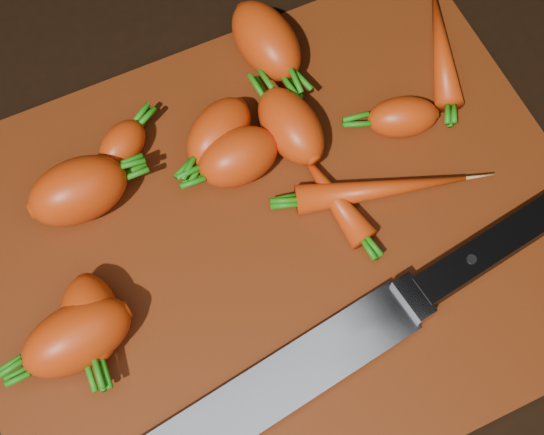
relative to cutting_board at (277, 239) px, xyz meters
name	(u,v)px	position (x,y,z in m)	size (l,w,h in m)	color
ground	(277,244)	(0.00, 0.00, -0.01)	(2.00, 2.00, 0.01)	black
cutting_board	(277,239)	(0.00, 0.00, 0.00)	(0.50, 0.40, 0.01)	#501E08
carrot_0	(78,191)	(-0.13, 0.09, 0.03)	(0.08, 0.05, 0.05)	red
carrot_1	(238,157)	(0.00, 0.07, 0.03)	(0.07, 0.05, 0.05)	red
carrot_2	(266,41)	(0.06, 0.16, 0.03)	(0.09, 0.05, 0.05)	red
carrot_3	(291,126)	(0.05, 0.08, 0.03)	(0.08, 0.05, 0.05)	red
carrot_4	(219,133)	(-0.01, 0.10, 0.03)	(0.07, 0.04, 0.04)	red
carrot_5	(122,145)	(-0.09, 0.12, 0.02)	(0.05, 0.03, 0.03)	red
carrot_6	(402,117)	(0.14, 0.05, 0.02)	(0.06, 0.04, 0.04)	red
carrot_7	(441,47)	(0.21, 0.10, 0.02)	(0.12, 0.03, 0.03)	red
carrot_8	(382,189)	(0.09, 0.00, 0.02)	(0.14, 0.02, 0.02)	red
carrot_9	(332,196)	(0.05, 0.01, 0.02)	(0.09, 0.02, 0.02)	red
carrot_10	(77,337)	(-0.17, -0.02, 0.03)	(0.09, 0.05, 0.05)	red
carrot_11	(91,319)	(-0.16, -0.01, 0.03)	(0.07, 0.04, 0.04)	red
knife	(301,371)	(-0.03, -0.11, 0.02)	(0.39, 0.09, 0.02)	gray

